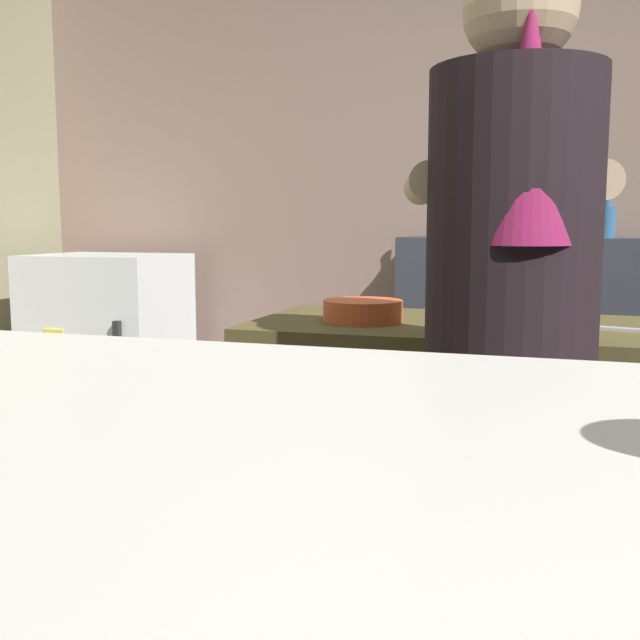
{
  "coord_description": "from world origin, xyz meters",
  "views": [
    {
      "loc": [
        0.08,
        -1.41,
        1.18
      ],
      "look_at": [
        -0.12,
        -0.75,
        1.1
      ],
      "focal_mm": 41.97,
      "sensor_mm": 36.0,
      "label": 1
    }
  ],
  "objects_px": {
    "mini_fridge": "(109,360)",
    "bottle_vinegar": "(545,216)",
    "bottle_olive_oil": "(523,219)",
    "chefs_knife": "(640,331)",
    "bottle_soy": "(443,215)",
    "mixing_bowl": "(363,311)",
    "bottle_hot_sauce": "(606,220)",
    "bartender": "(512,325)"
  },
  "relations": [
    {
      "from": "chefs_knife",
      "to": "bottle_soy",
      "type": "xyz_separation_m",
      "value": [
        -0.69,
        1.43,
        0.29
      ]
    },
    {
      "from": "mini_fridge",
      "to": "bottle_hot_sauce",
      "type": "distance_m",
      "value": 2.4
    },
    {
      "from": "mini_fridge",
      "to": "mixing_bowl",
      "type": "relative_size",
      "value": 4.87
    },
    {
      "from": "mixing_bowl",
      "to": "chefs_knife",
      "type": "relative_size",
      "value": 0.89
    },
    {
      "from": "bartender",
      "to": "bottle_vinegar",
      "type": "distance_m",
      "value": 1.83
    },
    {
      "from": "bottle_soy",
      "to": "bottle_hot_sauce",
      "type": "height_order",
      "value": "bottle_soy"
    },
    {
      "from": "chefs_knife",
      "to": "bottle_olive_oil",
      "type": "distance_m",
      "value": 1.4
    },
    {
      "from": "mixing_bowl",
      "to": "bottle_soy",
      "type": "relative_size",
      "value": 0.88
    },
    {
      "from": "bottle_hot_sauce",
      "to": "bottle_vinegar",
      "type": "xyz_separation_m",
      "value": [
        -0.25,
        -0.03,
        0.02
      ]
    },
    {
      "from": "mini_fridge",
      "to": "bartender",
      "type": "xyz_separation_m",
      "value": [
        2.01,
        -1.63,
        0.47
      ]
    },
    {
      "from": "bartender",
      "to": "mixing_bowl",
      "type": "distance_m",
      "value": 0.57
    },
    {
      "from": "bottle_vinegar",
      "to": "bottle_olive_oil",
      "type": "distance_m",
      "value": 0.11
    },
    {
      "from": "mini_fridge",
      "to": "bottle_olive_oil",
      "type": "xyz_separation_m",
      "value": [
        1.96,
        0.11,
        0.69
      ]
    },
    {
      "from": "bottle_vinegar",
      "to": "chefs_knife",
      "type": "bearing_deg",
      "value": -79.84
    },
    {
      "from": "bartender",
      "to": "bottle_hot_sauce",
      "type": "xyz_separation_m",
      "value": [
        0.28,
        1.84,
        0.22
      ]
    },
    {
      "from": "mini_fridge",
      "to": "bottle_hot_sauce",
      "type": "relative_size",
      "value": 5.39
    },
    {
      "from": "chefs_knife",
      "to": "bottle_olive_oil",
      "type": "height_order",
      "value": "bottle_olive_oil"
    },
    {
      "from": "bartender",
      "to": "bottle_hot_sauce",
      "type": "bearing_deg",
      "value": -21.51
    },
    {
      "from": "bottle_olive_oil",
      "to": "mini_fridge",
      "type": "bearing_deg",
      "value": -176.66
    },
    {
      "from": "chefs_knife",
      "to": "bottle_hot_sauce",
      "type": "xyz_separation_m",
      "value": [
        -0.0,
        1.44,
        0.27
      ]
    },
    {
      "from": "mini_fridge",
      "to": "bottle_vinegar",
      "type": "xyz_separation_m",
      "value": [
        2.04,
        0.18,
        0.7
      ]
    },
    {
      "from": "bottle_vinegar",
      "to": "mini_fridge",
      "type": "bearing_deg",
      "value": -174.83
    },
    {
      "from": "bottle_soy",
      "to": "mini_fridge",
      "type": "bearing_deg",
      "value": -172.44
    },
    {
      "from": "mini_fridge",
      "to": "chefs_knife",
      "type": "xyz_separation_m",
      "value": [
        2.29,
        -1.22,
        0.41
      ]
    },
    {
      "from": "bartender",
      "to": "bottle_vinegar",
      "type": "xyz_separation_m",
      "value": [
        0.03,
        1.81,
        0.24
      ]
    },
    {
      "from": "mixing_bowl",
      "to": "bartender",
      "type": "bearing_deg",
      "value": -44.04
    },
    {
      "from": "bartender",
      "to": "mixing_bowl",
      "type": "height_order",
      "value": "bartender"
    },
    {
      "from": "mixing_bowl",
      "to": "bottle_olive_oil",
      "type": "height_order",
      "value": "bottle_olive_oil"
    },
    {
      "from": "bottle_hot_sauce",
      "to": "bottle_soy",
      "type": "bearing_deg",
      "value": -179.5
    },
    {
      "from": "chefs_knife",
      "to": "bartender",
      "type": "bearing_deg",
      "value": -109.52
    },
    {
      "from": "bottle_soy",
      "to": "bottle_hot_sauce",
      "type": "relative_size",
      "value": 1.26
    },
    {
      "from": "bottle_hot_sauce",
      "to": "bottle_olive_oil",
      "type": "height_order",
      "value": "bottle_olive_oil"
    },
    {
      "from": "bottle_soy",
      "to": "bottle_vinegar",
      "type": "xyz_separation_m",
      "value": [
        0.44,
        -0.03,
        -0.0
      ]
    },
    {
      "from": "bottle_hot_sauce",
      "to": "mixing_bowl",
      "type": "bearing_deg",
      "value": -115.3
    },
    {
      "from": "mixing_bowl",
      "to": "bottle_vinegar",
      "type": "relative_size",
      "value": 0.91
    },
    {
      "from": "mixing_bowl",
      "to": "bottle_hot_sauce",
      "type": "bearing_deg",
      "value": 64.7
    },
    {
      "from": "bottle_soy",
      "to": "bottle_hot_sauce",
      "type": "bearing_deg",
      "value": 0.5
    },
    {
      "from": "chefs_knife",
      "to": "bottle_hot_sauce",
      "type": "relative_size",
      "value": 1.25
    },
    {
      "from": "bottle_vinegar",
      "to": "bottle_hot_sauce",
      "type": "bearing_deg",
      "value": 7.88
    },
    {
      "from": "mixing_bowl",
      "to": "bottle_olive_oil",
      "type": "relative_size",
      "value": 1.04
    },
    {
      "from": "bartender",
      "to": "bottle_soy",
      "type": "relative_size",
      "value": 7.01
    },
    {
      "from": "chefs_knife",
      "to": "bottle_hot_sauce",
      "type": "bearing_deg",
      "value": 105.15
    }
  ]
}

